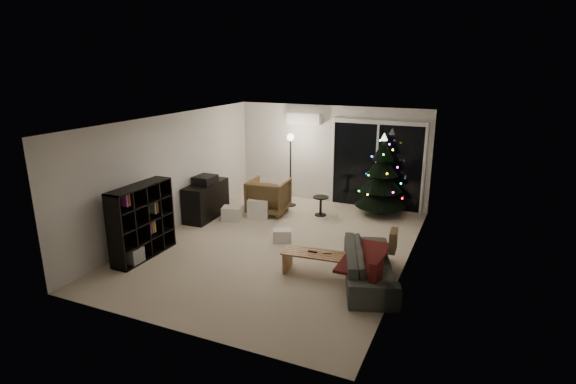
# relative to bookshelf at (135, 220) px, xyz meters

# --- Properties ---
(room) EXTENTS (6.50, 7.51, 2.60)m
(room) POSITION_rel_bookshelf_xyz_m (2.71, 2.96, 0.32)
(room) COLOR beige
(room) RESTS_ON ground
(bookshelf) EXTENTS (0.68, 1.44, 1.39)m
(bookshelf) POSITION_rel_bookshelf_xyz_m (0.00, 0.00, 0.00)
(bookshelf) COLOR black
(bookshelf) RESTS_ON floor
(media_cabinet) EXTENTS (0.57, 1.36, 0.83)m
(media_cabinet) POSITION_rel_bookshelf_xyz_m (0.00, 2.35, -0.28)
(media_cabinet) COLOR black
(media_cabinet) RESTS_ON floor
(stereo) EXTENTS (0.42, 0.50, 0.18)m
(stereo) POSITION_rel_bookshelf_xyz_m (0.00, 2.35, 0.23)
(stereo) COLOR black
(stereo) RESTS_ON media_cabinet
(armchair) EXTENTS (0.99, 1.02, 0.84)m
(armchair) POSITION_rel_bookshelf_xyz_m (1.19, 3.23, -0.28)
(armchair) COLOR brown
(armchair) RESTS_ON floor
(ottoman) EXTENTS (0.60, 0.60, 0.44)m
(ottoman) POSITION_rel_bookshelf_xyz_m (1.08, 2.93, -0.48)
(ottoman) COLOR white
(ottoman) RESTS_ON floor
(cardboard_box_a) EXTENTS (0.52, 0.45, 0.31)m
(cardboard_box_a) POSITION_rel_bookshelf_xyz_m (0.63, 2.43, -0.54)
(cardboard_box_a) COLOR white
(cardboard_box_a) RESTS_ON floor
(cardboard_box_b) EXTENTS (0.45, 0.41, 0.26)m
(cardboard_box_b) POSITION_rel_bookshelf_xyz_m (2.25, 1.70, -0.57)
(cardboard_box_b) COLOR white
(cardboard_box_b) RESTS_ON floor
(side_table) EXTENTS (0.41, 0.41, 0.47)m
(side_table) POSITION_rel_bookshelf_xyz_m (2.41, 3.57, -0.46)
(side_table) COLOR black
(side_table) RESTS_ON floor
(floor_lamp) EXTENTS (0.29, 0.29, 1.79)m
(floor_lamp) POSITION_rel_bookshelf_xyz_m (1.44, 3.98, 0.20)
(floor_lamp) COLOR black
(floor_lamp) RESTS_ON floor
(sofa) EXTENTS (1.37, 2.13, 0.58)m
(sofa) POSITION_rel_bookshelf_xyz_m (4.30, 0.71, -0.41)
(sofa) COLOR #3E423B
(sofa) RESTS_ON floor
(sofa_throw) EXTENTS (0.62, 1.43, 0.05)m
(sofa_throw) POSITION_rel_bookshelf_xyz_m (4.20, 0.71, -0.28)
(sofa_throw) COLOR #41140F
(sofa_throw) RESTS_ON sofa
(cushion_a) EXTENTS (0.15, 0.39, 0.38)m
(cushion_a) POSITION_rel_bookshelf_xyz_m (4.55, 1.36, -0.17)
(cushion_a) COLOR brown
(cushion_a) RESTS_ON sofa
(cushion_b) EXTENTS (0.14, 0.39, 0.38)m
(cushion_b) POSITION_rel_bookshelf_xyz_m (4.55, 0.06, -0.17)
(cushion_b) COLOR #41140F
(cushion_b) RESTS_ON sofa
(coffee_table) EXTENTS (1.33, 0.56, 0.41)m
(coffee_table) POSITION_rel_bookshelf_xyz_m (3.49, 0.58, -0.49)
(coffee_table) COLOR olive
(coffee_table) RESTS_ON floor
(remote_a) EXTENTS (0.16, 0.05, 0.02)m
(remote_a) POSITION_rel_bookshelf_xyz_m (3.34, 0.58, -0.27)
(remote_a) COLOR black
(remote_a) RESTS_ON coffee_table
(remote_b) EXTENTS (0.16, 0.09, 0.02)m
(remote_b) POSITION_rel_bookshelf_xyz_m (3.59, 0.63, -0.27)
(remote_b) COLOR slate
(remote_b) RESTS_ON coffee_table
(christmas_tree) EXTENTS (1.43, 1.43, 1.96)m
(christmas_tree) POSITION_rel_bookshelf_xyz_m (3.69, 4.22, 0.28)
(christmas_tree) COLOR black
(christmas_tree) RESTS_ON floor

